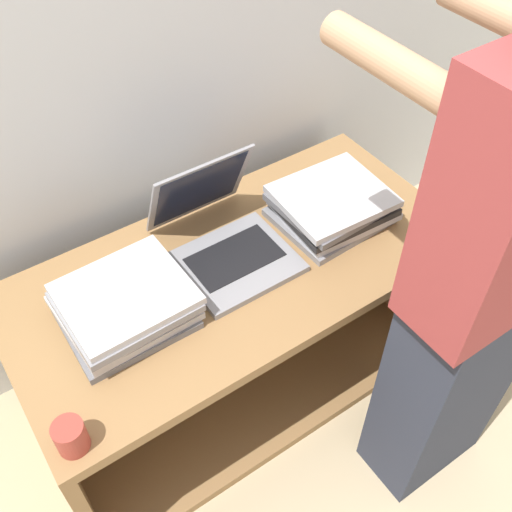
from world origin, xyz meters
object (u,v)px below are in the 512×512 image
Objects in this scene: laptop_open at (224,238)px; person at (482,287)px; laptop_stack_left at (125,305)px; mug at (71,437)px; laptop_stack_right at (332,205)px.

laptop_open is 0.71m from person.
mug is (-0.26, -0.26, -0.01)m from laptop_stack_left.
laptop_stack_left is at bearing 140.55° from person.
laptop_open is 1.14× the size of laptop_stack_right.
person is at bearing -17.50° from mug.
person reaches higher than laptop_stack_right.
laptop_stack_left is 0.69m from laptop_stack_right.
laptop_open is 0.25× the size of person.
mug is at bearing -135.04° from laptop_stack_left.
laptop_stack_left is 0.96× the size of laptop_stack_right.
laptop_stack_left is at bearing -169.34° from laptop_open.
laptop_stack_right is at bearing 15.19° from mug.
laptop_open is 0.35m from laptop_stack_left.
mug is (-0.92, 0.29, -0.18)m from person.
person is 0.98m from mug.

